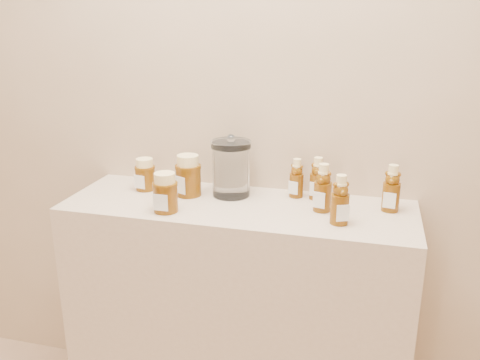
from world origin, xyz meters
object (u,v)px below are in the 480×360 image
(display_table, at_px, (238,318))
(glass_canister, at_px, (231,166))
(honey_jar_left, at_px, (145,174))
(bear_bottle_front_left, at_px, (323,185))
(bear_bottle_back_left, at_px, (297,175))

(display_table, xyz_separation_m, glass_canister, (-0.05, 0.09, 0.56))
(honey_jar_left, bearing_deg, bear_bottle_front_left, 6.37)
(display_table, xyz_separation_m, bear_bottle_front_left, (0.28, 0.02, 0.54))
(bear_bottle_front_left, bearing_deg, bear_bottle_back_left, 147.87)
(display_table, height_order, honey_jar_left, honey_jar_left)
(display_table, distance_m, glass_canister, 0.57)
(honey_jar_left, distance_m, glass_canister, 0.33)
(display_table, height_order, bear_bottle_front_left, bear_bottle_front_left)
(bear_bottle_back_left, bearing_deg, glass_canister, -152.77)
(bear_bottle_back_left, xyz_separation_m, honey_jar_left, (-0.55, -0.07, -0.02))
(honey_jar_left, bearing_deg, glass_canister, 14.43)
(display_table, distance_m, bear_bottle_back_left, 0.57)
(bear_bottle_front_left, xyz_separation_m, glass_canister, (-0.33, 0.07, 0.02))
(honey_jar_left, bearing_deg, display_table, 0.33)
(display_table, xyz_separation_m, bear_bottle_back_left, (0.18, 0.13, 0.53))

